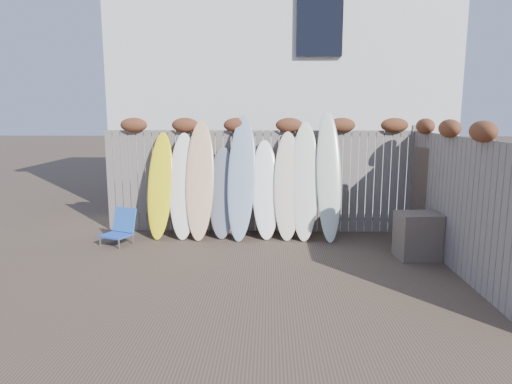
{
  "coord_description": "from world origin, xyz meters",
  "views": [
    {
      "loc": [
        0.23,
        -6.46,
        2.34
      ],
      "look_at": [
        0.0,
        1.2,
        1.0
      ],
      "focal_mm": 32.0,
      "sensor_mm": 36.0,
      "label": 1
    }
  ],
  "objects_px": {
    "beach_chair": "(120,227)",
    "wooden_crate": "(417,236)",
    "surfboard_0": "(160,185)",
    "lattice_panel": "(436,200)"
  },
  "relations": [
    {
      "from": "lattice_panel",
      "to": "surfboard_0",
      "type": "height_order",
      "value": "surfboard_0"
    },
    {
      "from": "beach_chair",
      "to": "wooden_crate",
      "type": "distance_m",
      "value": 5.14
    },
    {
      "from": "beach_chair",
      "to": "wooden_crate",
      "type": "relative_size",
      "value": 0.88
    },
    {
      "from": "beach_chair",
      "to": "surfboard_0",
      "type": "bearing_deg",
      "value": 39.48
    },
    {
      "from": "lattice_panel",
      "to": "wooden_crate",
      "type": "bearing_deg",
      "value": -153.37
    },
    {
      "from": "surfboard_0",
      "to": "lattice_panel",
      "type": "bearing_deg",
      "value": -4.04
    },
    {
      "from": "wooden_crate",
      "to": "lattice_panel",
      "type": "relative_size",
      "value": 0.43
    },
    {
      "from": "wooden_crate",
      "to": "surfboard_0",
      "type": "bearing_deg",
      "value": 164.95
    },
    {
      "from": "beach_chair",
      "to": "surfboard_0",
      "type": "distance_m",
      "value": 1.07
    },
    {
      "from": "beach_chair",
      "to": "surfboard_0",
      "type": "relative_size",
      "value": 0.32
    }
  ]
}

